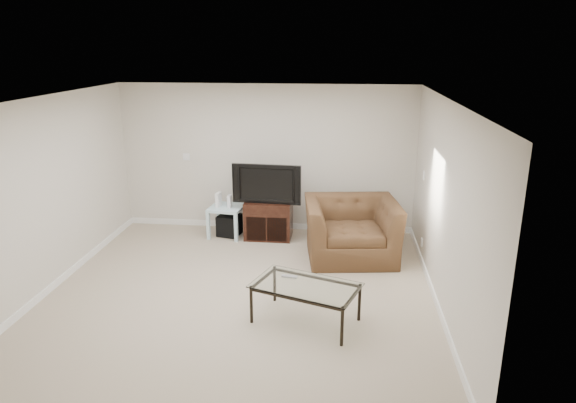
# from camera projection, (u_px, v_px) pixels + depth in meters

# --- Properties ---
(floor) EXTENTS (5.00, 5.00, 0.00)m
(floor) POSITION_uv_depth(u_px,v_px,m) (240.00, 293.00, 6.71)
(floor) COLOR tan
(floor) RESTS_ON ground
(ceiling) EXTENTS (5.00, 5.00, 0.00)m
(ceiling) POSITION_uv_depth(u_px,v_px,m) (235.00, 99.00, 5.98)
(ceiling) COLOR white
(ceiling) RESTS_ON ground
(wall_back) EXTENTS (5.00, 0.02, 2.50)m
(wall_back) POSITION_uv_depth(u_px,v_px,m) (267.00, 159.00, 8.72)
(wall_back) COLOR silver
(wall_back) RESTS_ON ground
(wall_left) EXTENTS (0.02, 5.00, 2.50)m
(wall_left) POSITION_uv_depth(u_px,v_px,m) (47.00, 196.00, 6.59)
(wall_left) COLOR silver
(wall_left) RESTS_ON ground
(wall_right) EXTENTS (0.02, 5.00, 2.50)m
(wall_right) POSITION_uv_depth(u_px,v_px,m) (445.00, 208.00, 6.09)
(wall_right) COLOR silver
(wall_right) RESTS_ON ground
(plate_back) EXTENTS (0.12, 0.02, 0.12)m
(plate_back) POSITION_uv_depth(u_px,v_px,m) (186.00, 157.00, 8.85)
(plate_back) COLOR white
(plate_back) RESTS_ON wall_back
(plate_right_switch) EXTENTS (0.02, 0.09, 0.13)m
(plate_right_switch) POSITION_uv_depth(u_px,v_px,m) (424.00, 175.00, 7.62)
(plate_right_switch) COLOR white
(plate_right_switch) RESTS_ON wall_right
(plate_right_outlet) EXTENTS (0.02, 0.08, 0.12)m
(plate_right_outlet) POSITION_uv_depth(u_px,v_px,m) (422.00, 242.00, 7.61)
(plate_right_outlet) COLOR white
(plate_right_outlet) RESTS_ON wall_right
(tv_stand) EXTENTS (0.77, 0.53, 0.64)m
(tv_stand) POSITION_uv_depth(u_px,v_px,m) (269.00, 219.00, 8.56)
(tv_stand) COLOR black
(tv_stand) RESTS_ON floor
(dvd_player) EXTENTS (0.40, 0.28, 0.06)m
(dvd_player) POSITION_uv_depth(u_px,v_px,m) (268.00, 208.00, 8.46)
(dvd_player) COLOR black
(dvd_player) RESTS_ON tv_stand
(television) EXTENTS (1.06, 0.28, 0.65)m
(television) POSITION_uv_depth(u_px,v_px,m) (268.00, 182.00, 8.34)
(television) COLOR black
(television) RESTS_ON tv_stand
(side_table) EXTENTS (0.60, 0.60, 0.51)m
(side_table) POSITION_uv_depth(u_px,v_px,m) (227.00, 221.00, 8.65)
(side_table) COLOR silver
(side_table) RESTS_ON floor
(subwoofer) EXTENTS (0.41, 0.41, 0.34)m
(subwoofer) POSITION_uv_depth(u_px,v_px,m) (229.00, 225.00, 8.68)
(subwoofer) COLOR black
(subwoofer) RESTS_ON floor
(game_console) EXTENTS (0.08, 0.18, 0.24)m
(game_console) POSITION_uv_depth(u_px,v_px,m) (218.00, 200.00, 8.55)
(game_console) COLOR white
(game_console) RESTS_ON side_table
(game_case) EXTENTS (0.06, 0.15, 0.20)m
(game_case) POSITION_uv_depth(u_px,v_px,m) (229.00, 201.00, 8.51)
(game_case) COLOR silver
(game_case) RESTS_ON side_table
(recliner) EXTENTS (1.46, 1.05, 1.19)m
(recliner) POSITION_uv_depth(u_px,v_px,m) (352.00, 220.00, 7.68)
(recliner) COLOR brown
(recliner) RESTS_ON floor
(coffee_table) EXTENTS (1.35, 1.04, 0.47)m
(coffee_table) POSITION_uv_depth(u_px,v_px,m) (306.00, 303.00, 5.96)
(coffee_table) COLOR black
(coffee_table) RESTS_ON floor
(remote) EXTENTS (0.19, 0.08, 0.02)m
(remote) POSITION_uv_depth(u_px,v_px,m) (289.00, 277.00, 6.07)
(remote) COLOR #B2B2B7
(remote) RESTS_ON coffee_table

